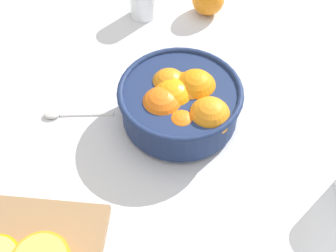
{
  "coord_description": "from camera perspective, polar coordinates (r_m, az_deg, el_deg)",
  "views": [
    {
      "loc": [
        0.37,
        -51.74,
        70.06
      ],
      "look_at": [
        3.28,
        -2.03,
        7.21
      ],
      "focal_mm": 49.43,
      "sensor_mm": 36.0,
      "label": 1
    }
  ],
  "objects": [
    {
      "name": "ground_plane",
      "position": [
        0.88,
        -2.21,
        -2.58
      ],
      "size": [
        119.96,
        101.69,
        3.0
      ],
      "primitive_type": "cube",
      "color": "silver"
    },
    {
      "name": "fruit_bowl",
      "position": [
        0.86,
        1.33,
        2.86
      ],
      "size": [
        23.28,
        23.28,
        10.37
      ],
      "color": "navy",
      "rests_on": "ground_plane"
    },
    {
      "name": "second_glass",
      "position": [
        1.12,
        -3.29,
        14.93
      ],
      "size": [
        6.21,
        6.21,
        8.04
      ],
      "color": "white",
      "rests_on": "ground_plane"
    },
    {
      "name": "spoon",
      "position": [
        0.93,
        -12.66,
        1.41
      ],
      "size": [
        13.69,
        2.34,
        1.0
      ],
      "color": "silver",
      "rests_on": "ground_plane"
    }
  ]
}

